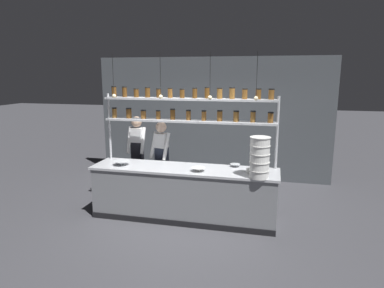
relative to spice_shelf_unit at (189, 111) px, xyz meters
The scene contains 12 objects.
ground_plane 1.89m from the spice_shelf_unit, 91.83° to the right, with size 40.00×40.00×0.00m, color #3D3D42.
back_wall 2.30m from the spice_shelf_unit, 90.27° to the left, with size 5.64×0.12×2.90m, color #4C5156.
prep_counter 1.44m from the spice_shelf_unit, 91.82° to the right, with size 3.24×0.76×0.92m.
spice_shelf_unit is the anchor object (origin of this frame).
chef_left 1.58m from the spice_shelf_unit, 157.98° to the left, with size 0.36×0.29×1.68m.
chef_center 1.16m from the spice_shelf_unit, 155.28° to the left, with size 0.41×0.33×1.62m.
container_stack 1.55m from the spice_shelf_unit, 25.59° to the right, with size 0.32×0.32×0.65m.
prep_bowl_near_left 1.07m from the spice_shelf_unit, 59.88° to the right, with size 0.24×0.24×0.07m.
prep_bowl_center_front 1.51m from the spice_shelf_unit, 159.74° to the right, with size 0.29×0.29×0.08m.
prep_bowl_center_back 1.25m from the spice_shelf_unit, ahead, with size 0.18×0.18×0.05m.
serving_cup_front 1.48m from the spice_shelf_unit, 20.60° to the right, with size 0.08×0.08×0.09m.
pendant_light_row 0.45m from the spice_shelf_unit, 92.80° to the right, with size 2.51×0.07×0.76m.
Camera 1 is at (1.47, -5.51, 2.51)m, focal length 32.00 mm.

